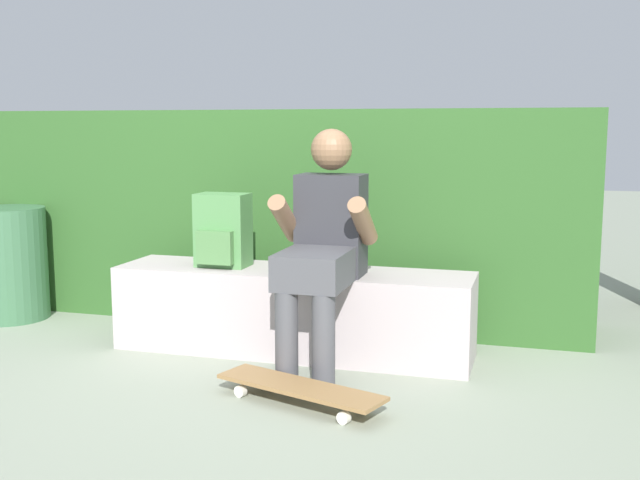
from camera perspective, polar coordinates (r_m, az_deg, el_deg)
ground_plane at (r=3.90m, az=-3.68°, el=-9.75°), size 24.00×24.00×0.00m
bench_main at (r=4.16m, az=-2.05°, el=-5.31°), size 1.93×0.45×0.46m
person_skater at (r=3.80m, az=0.26°, el=-0.06°), size 0.49×0.62×1.21m
skateboard_near_person at (r=3.43m, az=-1.51°, el=-10.99°), size 0.82×0.45×0.09m
backpack_on_bench at (r=4.21m, az=-7.28°, el=0.64°), size 0.28×0.23×0.40m
hedge_row at (r=4.96m, az=-4.79°, el=1.96°), size 4.17×0.67×1.32m
trash_bin at (r=5.24m, az=-22.18°, el=-1.63°), size 0.47×0.47×0.71m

